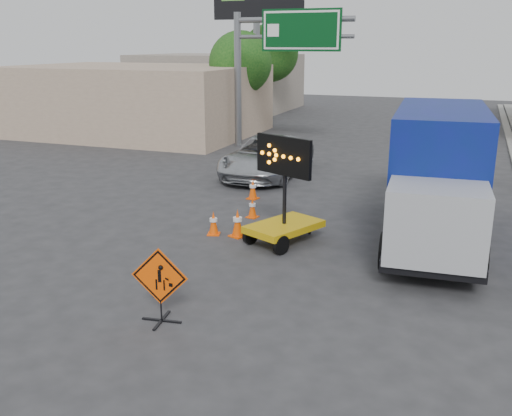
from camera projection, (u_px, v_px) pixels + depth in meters
The scene contains 16 objects.
ground at pixel (196, 300), 12.19m from camera, with size 100.00×100.00×0.00m, color #2D2D30.
storefront_left_near at pixel (136, 100), 34.37m from camera, with size 14.00×10.00×4.00m, color tan.
storefront_left_far at pixel (218, 82), 47.22m from camera, with size 12.00×10.00×4.40m, color gray.
highway_gantry at pixel (275, 48), 28.41m from camera, with size 6.18×0.38×6.90m.
billboard at pixel (258, 9), 36.22m from camera, with size 6.10×0.54×9.85m.
tree_left_near at pixel (240, 63), 33.51m from camera, with size 3.71×3.71×6.03m.
tree_left_far at pixel (270, 53), 40.91m from camera, with size 4.10×4.10×6.66m.
construction_sign at pixel (160, 283), 11.05m from camera, with size 1.15×0.82×1.54m.
arrow_board at pixel (284, 220), 15.53m from camera, with size 1.99×2.40×2.95m.
pickup_truck at pixel (267, 156), 23.47m from camera, with size 2.67×5.80×1.61m, color #B4B7BC.
box_truck at pixel (437, 183), 15.49m from camera, with size 2.80×7.71×3.60m.
cone_a at pixel (238, 223), 16.12m from camera, with size 0.53×0.53×0.80m.
cone_b at pixel (214, 223), 16.30m from camera, with size 0.44×0.44×0.69m.
cone_c at pixel (252, 207), 17.91m from camera, with size 0.39×0.39×0.65m.
cone_d at pixel (253, 189), 20.04m from camera, with size 0.43×0.43×0.73m.
cone_e at pixel (264, 171), 22.80m from camera, with size 0.51×0.51×0.76m.
Camera 1 is at (5.18, -9.97, 5.29)m, focal length 40.00 mm.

